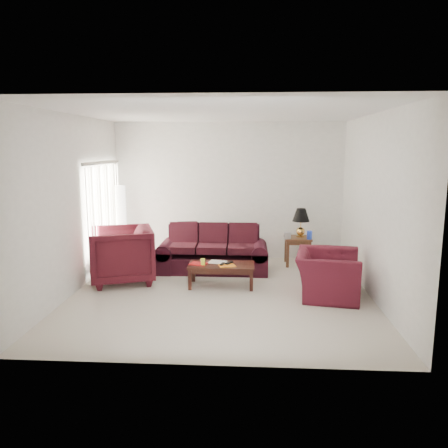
{
  "coord_description": "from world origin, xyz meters",
  "views": [
    {
      "loc": [
        0.49,
        -7.1,
        2.45
      ],
      "look_at": [
        0.0,
        0.85,
        1.05
      ],
      "focal_mm": 35.0,
      "sensor_mm": 36.0,
      "label": 1
    }
  ],
  "objects_px": {
    "floor_lamp": "(121,223)",
    "end_table": "(297,251)",
    "armchair_left": "(121,255)",
    "armchair_right": "(327,274)",
    "sofa": "(213,249)",
    "coffee_table": "(221,275)"
  },
  "relations": [
    {
      "from": "floor_lamp",
      "to": "coffee_table",
      "type": "height_order",
      "value": "floor_lamp"
    },
    {
      "from": "coffee_table",
      "to": "end_table",
      "type": "bearing_deg",
      "value": 40.91
    },
    {
      "from": "armchair_left",
      "to": "coffee_table",
      "type": "relative_size",
      "value": 0.97
    },
    {
      "from": "end_table",
      "to": "coffee_table",
      "type": "bearing_deg",
      "value": -134.17
    },
    {
      "from": "armchair_right",
      "to": "end_table",
      "type": "bearing_deg",
      "value": 18.25
    },
    {
      "from": "sofa",
      "to": "floor_lamp",
      "type": "relative_size",
      "value": 1.31
    },
    {
      "from": "sofa",
      "to": "armchair_left",
      "type": "xyz_separation_m",
      "value": [
        -1.61,
        -0.82,
        0.07
      ]
    },
    {
      "from": "sofa",
      "to": "coffee_table",
      "type": "relative_size",
      "value": 1.87
    },
    {
      "from": "end_table",
      "to": "floor_lamp",
      "type": "xyz_separation_m",
      "value": [
        -3.8,
        0.12,
        0.54
      ]
    },
    {
      "from": "armchair_left",
      "to": "coffee_table",
      "type": "xyz_separation_m",
      "value": [
        1.85,
        -0.14,
        -0.31
      ]
    },
    {
      "from": "end_table",
      "to": "armchair_left",
      "type": "xyz_separation_m",
      "value": [
        -3.35,
        -1.4,
        0.21
      ]
    },
    {
      "from": "armchair_left",
      "to": "end_table",
      "type": "bearing_deg",
      "value": 94.22
    },
    {
      "from": "floor_lamp",
      "to": "armchair_right",
      "type": "height_order",
      "value": "floor_lamp"
    },
    {
      "from": "sofa",
      "to": "end_table",
      "type": "relative_size",
      "value": 3.68
    },
    {
      "from": "armchair_left",
      "to": "armchair_right",
      "type": "height_order",
      "value": "armchair_left"
    },
    {
      "from": "floor_lamp",
      "to": "coffee_table",
      "type": "relative_size",
      "value": 1.43
    },
    {
      "from": "end_table",
      "to": "armchair_left",
      "type": "distance_m",
      "value": 3.64
    },
    {
      "from": "sofa",
      "to": "armchair_left",
      "type": "relative_size",
      "value": 1.94
    },
    {
      "from": "end_table",
      "to": "coffee_table",
      "type": "relative_size",
      "value": 0.51
    },
    {
      "from": "floor_lamp",
      "to": "end_table",
      "type": "bearing_deg",
      "value": -1.83
    },
    {
      "from": "end_table",
      "to": "armchair_right",
      "type": "bearing_deg",
      "value": -81.65
    },
    {
      "from": "end_table",
      "to": "floor_lamp",
      "type": "height_order",
      "value": "floor_lamp"
    }
  ]
}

